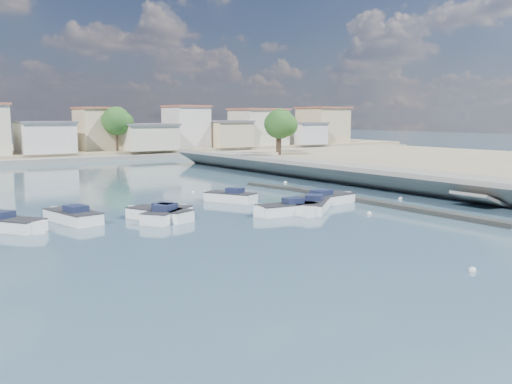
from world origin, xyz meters
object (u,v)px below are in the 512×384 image
at_px(motorboat_g, 10,225).
at_px(motorboat_h, 328,199).
at_px(motorboat_a, 157,214).
at_px(motorboat_b, 169,215).
at_px(motorboat_c, 285,210).
at_px(motorboat_d, 313,207).
at_px(motorboat_e, 71,216).
at_px(motorboat_f, 228,197).

relative_size(motorboat_g, motorboat_h, 0.85).
bearing_deg(motorboat_h, motorboat_a, 174.70).
xyz_separation_m(motorboat_b, motorboat_c, (8.49, -2.96, 0.00)).
bearing_deg(motorboat_a, motorboat_d, -19.00).
relative_size(motorboat_d, motorboat_h, 0.81).
distance_m(motorboat_e, motorboat_f, 14.75).
bearing_deg(motorboat_d, motorboat_g, 165.33).
bearing_deg(motorboat_g, motorboat_h, -6.87).
relative_size(motorboat_c, motorboat_e, 0.93).
distance_m(motorboat_a, motorboat_c, 9.85).
bearing_deg(motorboat_a, motorboat_g, 170.69).
bearing_deg(motorboat_c, motorboat_e, 156.28).
height_order(motorboat_b, motorboat_f, same).
bearing_deg(motorboat_g, motorboat_b, -13.10).
height_order(motorboat_a, motorboat_b, same).
height_order(motorboat_a, motorboat_g, same).
height_order(motorboat_b, motorboat_h, same).
xyz_separation_m(motorboat_b, motorboat_d, (11.13, -3.22, -0.00)).
bearing_deg(motorboat_d, motorboat_h, 33.78).
height_order(motorboat_d, motorboat_h, same).
height_order(motorboat_g, motorboat_h, same).
height_order(motorboat_b, motorboat_e, same).
height_order(motorboat_b, motorboat_g, same).
relative_size(motorboat_b, motorboat_g, 0.92).
bearing_deg(motorboat_d, motorboat_f, 107.31).
relative_size(motorboat_f, motorboat_g, 0.94).
xyz_separation_m(motorboat_a, motorboat_g, (-9.91, 1.63, 0.00)).
bearing_deg(motorboat_f, motorboat_c, -89.74).
xyz_separation_m(motorboat_c, motorboat_f, (-0.04, 8.34, -0.00)).
distance_m(motorboat_b, motorboat_c, 8.99).
xyz_separation_m(motorboat_e, motorboat_f, (14.63, 1.89, -0.00)).
height_order(motorboat_f, motorboat_g, same).
bearing_deg(motorboat_e, motorboat_h, -10.98).
distance_m(motorboat_b, motorboat_g, 10.79).
bearing_deg(motorboat_h, motorboat_e, 169.02).
bearing_deg(motorboat_a, motorboat_e, 154.46).
height_order(motorboat_c, motorboat_f, same).
relative_size(motorboat_b, motorboat_e, 0.83).
xyz_separation_m(motorboat_c, motorboat_h, (6.52, 2.34, -0.00)).
height_order(motorboat_a, motorboat_f, same).
bearing_deg(motorboat_d, motorboat_b, 163.88).
bearing_deg(motorboat_b, motorboat_f, 32.45).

